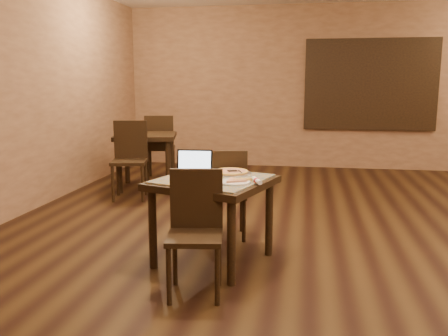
% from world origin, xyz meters
% --- Properties ---
extents(ground, '(10.00, 10.00, 0.00)m').
position_xyz_m(ground, '(0.00, 0.00, 0.00)').
color(ground, black).
rests_on(ground, ground).
extents(wall_back, '(8.00, 0.02, 3.00)m').
position_xyz_m(wall_back, '(0.00, 5.00, 1.50)').
color(wall_back, '#9A6D4E').
rests_on(wall_back, ground).
extents(mural, '(2.34, 0.05, 1.64)m').
position_xyz_m(mural, '(0.50, 4.96, 1.55)').
color(mural, '#285794').
rests_on(mural, wall_back).
extents(tiled_table, '(1.16, 1.16, 0.76)m').
position_xyz_m(tiled_table, '(-1.41, -0.08, 0.66)').
color(tiled_table, black).
rests_on(tiled_table, ground).
extents(chair_main_near, '(0.46, 0.46, 0.94)m').
position_xyz_m(chair_main_near, '(-1.43, -0.70, 0.53)').
color(chair_main_near, black).
rests_on(chair_main_near, ground).
extents(chair_main_far, '(0.48, 0.48, 0.93)m').
position_xyz_m(chair_main_far, '(-1.40, 0.54, 0.53)').
color(chair_main_far, black).
rests_on(chair_main_far, ground).
extents(laptop, '(0.34, 0.27, 0.22)m').
position_xyz_m(laptop, '(-1.61, 0.02, 0.82)').
color(laptop, black).
rests_on(laptop, tiled_table).
extents(plate, '(0.26, 0.26, 0.01)m').
position_xyz_m(plate, '(-1.19, -0.26, 0.77)').
color(plate, white).
rests_on(plate, tiled_table).
extents(pizza_slice, '(0.28, 0.28, 0.02)m').
position_xyz_m(pizza_slice, '(-1.19, -0.26, 0.79)').
color(pizza_slice, '#D0C38B').
rests_on(pizza_slice, plate).
extents(pizza_pan, '(0.38, 0.38, 0.01)m').
position_xyz_m(pizza_pan, '(-1.29, 0.16, 0.77)').
color(pizza_pan, silver).
rests_on(pizza_pan, tiled_table).
extents(pizza_whole, '(0.32, 0.32, 0.02)m').
position_xyz_m(pizza_whole, '(-1.29, 0.16, 0.78)').
color(pizza_whole, '#D0C38B').
rests_on(pizza_whole, pizza_pan).
extents(spatula, '(0.16, 0.23, 0.01)m').
position_xyz_m(spatula, '(-1.27, 0.14, 0.79)').
color(spatula, silver).
rests_on(spatula, pizza_whole).
extents(napkin_roll, '(0.11, 0.19, 0.04)m').
position_xyz_m(napkin_roll, '(-1.01, -0.22, 0.78)').
color(napkin_roll, white).
rests_on(napkin_roll, tiled_table).
extents(other_table_b, '(1.05, 1.05, 0.82)m').
position_xyz_m(other_table_b, '(-3.00, 2.74, 0.68)').
color(other_table_b, black).
rests_on(other_table_b, ground).
extents(other_table_b_chair_near, '(0.55, 0.55, 1.07)m').
position_xyz_m(other_table_b_chair_near, '(-3.02, 2.11, 0.60)').
color(other_table_b_chair_near, black).
rests_on(other_table_b_chair_near, ground).
extents(other_table_b_chair_far, '(0.55, 0.55, 1.07)m').
position_xyz_m(other_table_b_chair_far, '(-2.98, 3.36, 0.60)').
color(other_table_b_chair_far, black).
rests_on(other_table_b_chair_far, ground).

